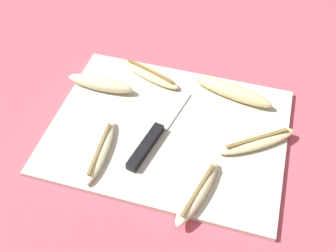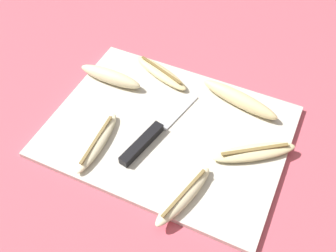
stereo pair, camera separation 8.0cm
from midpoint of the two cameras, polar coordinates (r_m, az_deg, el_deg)
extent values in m
plane|color=#C65160|center=(0.82, -2.80, -1.15)|extent=(4.00, 4.00, 0.00)
cube|color=beige|center=(0.81, -2.81, -0.89)|extent=(0.48, 0.36, 0.01)
cube|color=black|center=(0.78, -6.25, -3.19)|extent=(0.04, 0.12, 0.02)
cube|color=#B7BABF|center=(0.84, -2.01, 2.18)|extent=(0.05, 0.12, 0.00)
ellipsoid|color=beige|center=(0.86, 6.70, 4.85)|extent=(0.18, 0.07, 0.03)
ellipsoid|color=beige|center=(0.71, 1.05, -9.85)|extent=(0.07, 0.15, 0.02)
cube|color=olive|center=(0.70, 1.06, -9.38)|extent=(0.04, 0.12, 0.00)
ellipsoid|color=beige|center=(0.91, -5.14, 7.35)|extent=(0.16, 0.09, 0.02)
cube|color=brown|center=(0.90, -5.19, 7.83)|extent=(0.12, 0.05, 0.00)
ellipsoid|color=beige|center=(0.90, -12.38, 5.91)|extent=(0.15, 0.03, 0.03)
ellipsoid|color=beige|center=(0.79, 9.91, -2.35)|extent=(0.16, 0.13, 0.02)
cube|color=olive|center=(0.78, 10.00, -1.91)|extent=(0.11, 0.08, 0.00)
ellipsoid|color=beige|center=(0.78, -12.78, -3.73)|extent=(0.04, 0.16, 0.02)
cube|color=olive|center=(0.78, -12.90, -3.31)|extent=(0.01, 0.13, 0.00)
camera|label=1|loc=(0.04, -92.87, -3.49)|focal=42.00mm
camera|label=2|loc=(0.04, 87.13, 3.49)|focal=42.00mm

